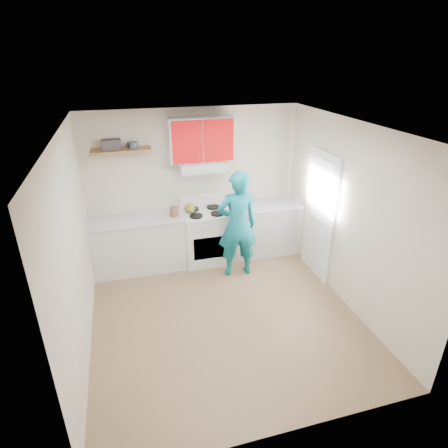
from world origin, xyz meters
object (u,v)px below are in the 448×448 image
object	(u,v)px
tin	(133,145)
person	(237,225)
crock	(174,212)
stove	(205,236)
kettle	(190,208)

from	to	relation	value
tin	person	bearing A→B (deg)	-26.95
crock	person	size ratio (longest dim) A/B	0.10
crock	person	bearing A→B (deg)	-30.01
stove	tin	distance (m)	1.95
person	tin	bearing A→B (deg)	-22.79
crock	person	distance (m)	1.07
kettle	crock	world-z (taller)	kettle
stove	kettle	size ratio (longest dim) A/B	4.93
crock	tin	bearing A→B (deg)	158.64
tin	crock	size ratio (longest dim) A/B	0.89
stove	crock	world-z (taller)	crock
tin	stove	bearing A→B (deg)	-9.83
kettle	person	world-z (taller)	person
crock	person	world-z (taller)	person
tin	crock	xyz separation A→B (m)	(0.54, -0.21, -1.10)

